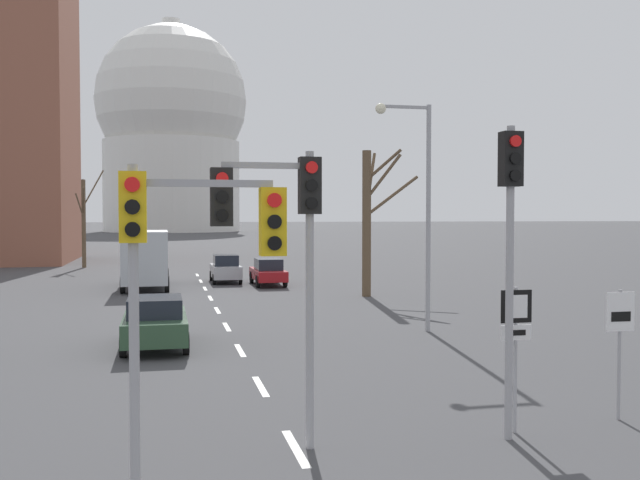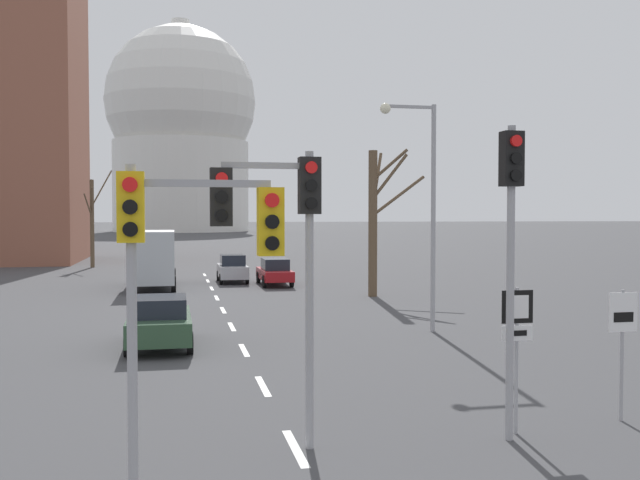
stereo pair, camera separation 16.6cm
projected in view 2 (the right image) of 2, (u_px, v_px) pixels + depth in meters
name	position (u px, v px, depth m)	size (l,w,h in m)	color
lane_stripe_1	(295.00, 448.00, 12.17)	(0.16, 2.00, 0.01)	silver
lane_stripe_2	(263.00, 386.00, 16.58)	(0.16, 2.00, 0.01)	silver
lane_stripe_3	(244.00, 350.00, 20.98)	(0.16, 2.00, 0.01)	silver
lane_stripe_4	(232.00, 327.00, 25.39)	(0.16, 2.00, 0.01)	silver
lane_stripe_5	(223.00, 310.00, 29.79)	(0.16, 2.00, 0.01)	silver
lane_stripe_6	(217.00, 298.00, 34.20)	(0.16, 2.00, 0.01)	silver
lane_stripe_7	(212.00, 288.00, 38.60)	(0.16, 2.00, 0.01)	silver
lane_stripe_8	(208.00, 281.00, 43.00)	(0.16, 2.00, 0.01)	silver
lane_stripe_9	(205.00, 275.00, 47.41)	(0.16, 2.00, 0.01)	silver
traffic_signal_near_right	(511.00, 223.00, 12.49)	(0.36, 0.34, 5.55)	#9E9EA3
traffic_signal_centre_tall	(279.00, 224.00, 11.94)	(1.84, 0.34, 5.06)	#9E9EA3
traffic_signal_near_left	(182.00, 247.00, 9.78)	(2.26, 0.34, 4.68)	#9E9EA3
route_sign_post	(517.00, 334.00, 12.91)	(0.60, 0.08, 2.68)	#9E9EA3
speed_limit_sign	(622.00, 332.00, 13.72)	(0.60, 0.08, 2.55)	#9E9EA3
street_lamp_right	(423.00, 192.00, 24.11)	(1.97, 0.36, 7.72)	#9E9EA3
sedan_near_left	(160.00, 321.00, 21.40)	(1.92, 4.21, 1.54)	#2D4C33
sedan_near_right	(275.00, 271.00, 40.34)	(1.69, 4.46, 1.53)	maroon
sedan_mid_centre	(232.00, 269.00, 42.07)	(1.69, 3.85, 1.65)	#B7B7BC
delivery_truck	(153.00, 257.00, 38.63)	(2.44, 7.20, 3.14)	#333842
bare_tree_left_near	(92.00, 219.00, 54.01)	(1.89, 3.24, 7.45)	brown
bare_tree_right_near	(376.00, 217.00, 34.79)	(3.08, 2.03, 7.23)	brown
capitol_dome	(181.00, 129.00, 173.32)	(36.30, 36.30, 51.27)	silver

